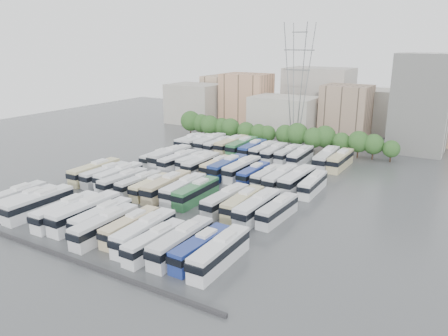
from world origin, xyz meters
The scene contains 58 objects.
ground centered at (0.00, 0.00, 0.00)m, with size 220.00×220.00×0.00m, color #424447.
parapet centered at (0.00, -33.00, 0.25)m, with size 56.00×0.50×0.50m, color #2D2D30.
tree_line centered at (-2.42, 42.10, 4.24)m, with size 65.42×7.39×8.00m.
city_buildings centered at (-7.46, 71.86, 7.87)m, with size 102.00×35.00×20.00m.
apartment_tower centered at (34.00, 58.00, 13.00)m, with size 14.00×14.00×26.00m, color silver.
electricity_pylon centered at (2.00, 50.00, 18.66)m, with size 9.00×6.91×33.83m.
bus_r0_s0 centered at (-21.55, -24.47, 1.88)m, with size 3.10×12.27×3.82m.
bus_r0_s1 centered at (-18.16, -24.53, 1.83)m, with size 2.68×11.90×3.73m.
bus_r0_s2 centered at (-15.03, -24.36, 2.01)m, with size 2.99×13.06×4.09m.
bus_r0_s4 centered at (-8.36, -24.13, 1.95)m, with size 3.24×12.73×3.96m.
bus_r0_s5 centered at (-4.97, -23.09, 2.09)m, with size 3.02×13.58×4.26m.
bus_r0_s6 centered at (-1.49, -22.78, 1.85)m, with size 3.14×12.14×3.78m.
bus_r0_s7 centered at (1.59, -25.08, 1.93)m, with size 3.02×12.61×3.94m.
bus_r0_s8 centered at (4.87, -23.03, 1.77)m, with size 2.87×11.59×3.61m.
bus_r0_s9 centered at (8.32, -23.73, 1.94)m, with size 3.38×12.74×3.96m.
bus_r0_s10 centered at (11.48, -25.18, 1.77)m, with size 2.67×11.53×3.61m.
bus_r0_s11 centered at (14.97, -23.62, 1.97)m, with size 2.96×12.80×4.01m.
bus_r0_s12 centered at (18.14, -23.45, 1.80)m, with size 2.86×11.74×3.66m.
bus_r0_s13 centered at (21.26, -23.50, 1.95)m, with size 3.06×12.69×3.96m.
bus_r1_s0 centered at (-21.37, -5.67, 1.99)m, with size 2.99×12.99×4.06m.
bus_r1_s1 centered at (-18.23, -5.66, 1.83)m, with size 2.98×11.99×3.74m.
bus_r1_s2 centered at (-15.06, -4.88, 1.89)m, with size 2.78×12.29×3.85m.
bus_r1_s3 centered at (-11.63, -7.21, 1.83)m, with size 3.12×11.99×3.73m.
bus_r1_s4 centered at (-8.29, -6.36, 1.72)m, with size 2.91×11.26×3.50m.
bus_r1_s5 centered at (-5.00, -6.52, 1.69)m, with size 2.85×11.06×3.44m.
bus_r1_s6 centered at (-1.76, -5.66, 2.03)m, with size 3.45×13.31×4.14m.
bus_r1_s7 centered at (1.74, -4.97, 1.93)m, with size 3.34×12.64×3.93m.
bus_r1_s8 centered at (4.80, -5.17, 1.90)m, with size 2.79×12.33×3.86m.
bus_r1_s10 centered at (11.66, -6.02, 1.89)m, with size 3.08×12.34×3.85m.
bus_r1_s11 centered at (14.99, -5.60, 1.89)m, with size 3.03×12.33×3.85m.
bus_r1_s12 centered at (18.16, -6.35, 1.98)m, with size 2.91×12.86×4.03m.
bus_r1_s13 centered at (21.40, -5.21, 1.76)m, with size 2.92×11.51×3.58m.
bus_r2_s1 centered at (-18.04, 11.40, 1.70)m, with size 2.56×11.04×3.45m.
bus_r2_s2 centered at (-15.01, 12.40, 2.08)m, with size 3.31×13.60×4.24m.
bus_r2_s3 centered at (-11.55, 10.98, 1.87)m, with size 3.12×12.24×3.81m.
bus_r2_s4 centered at (-8.19, 12.90, 1.76)m, with size 3.06×11.54×3.59m.
bus_r2_s5 centered at (-5.10, 11.15, 1.93)m, with size 3.02×12.59×3.93m.
bus_r2_s6 centered at (-1.79, 12.44, 1.69)m, with size 2.57×11.02×3.45m.
bus_r2_s7 centered at (1.44, 12.03, 2.01)m, with size 3.05×13.08×4.09m.
bus_r2_s8 centered at (4.75, 12.62, 1.97)m, with size 3.00×12.86×4.02m.
bus_r2_s9 centered at (8.30, 11.36, 1.74)m, with size 2.47×11.32×3.55m.
bus_r2_s10 centered at (11.50, 11.29, 1.69)m, with size 2.64×11.01×3.44m.
bus_r2_s11 centered at (14.84, 10.72, 1.92)m, with size 2.78×12.50×3.92m.
bus_r2_s12 centered at (18.24, 11.38, 2.02)m, with size 3.26×13.17×4.11m.
bus_r2_s13 centered at (21.69, 10.97, 1.78)m, with size 2.94×11.64×3.63m.
bus_r3_s0 centered at (-21.50, 29.54, 1.76)m, with size 2.74×11.49×3.59m.
bus_r3_s1 centered at (-18.30, 29.43, 1.85)m, with size 3.04×12.09×3.77m.
bus_r3_s2 centered at (-14.87, 30.09, 2.01)m, with size 3.15×13.09×4.09m.
bus_r3_s3 centered at (-11.73, 29.76, 1.81)m, with size 3.08×11.82×3.68m.
bus_r3_s4 centered at (-8.37, 30.85, 2.06)m, with size 3.53×13.48×4.19m.
bus_r3_s5 centered at (-5.09, 30.66, 2.05)m, with size 3.01×13.33×4.17m.
bus_r3_s6 centered at (-1.63, 30.05, 1.92)m, with size 3.20×12.59×3.92m.
bus_r3_s7 centered at (1.46, 30.15, 1.86)m, with size 2.72×12.09×3.79m.
bus_r3_s8 centered at (4.80, 29.44, 1.88)m, with size 3.10×12.31×3.84m.
bus_r3_s9 centered at (8.15, 30.47, 1.79)m, with size 2.93×11.72×3.65m.
bus_r3_s10 centered at (11.69, 29.70, 1.89)m, with size 3.05×12.34×3.85m.
bus_r3_s12 centered at (18.07, 30.16, 2.11)m, with size 3.64×13.81×4.29m.
bus_r3_s13 centered at (21.24, 30.97, 1.98)m, with size 2.83×12.85×4.03m.
Camera 1 is at (48.93, -68.33, 29.20)m, focal length 35.00 mm.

